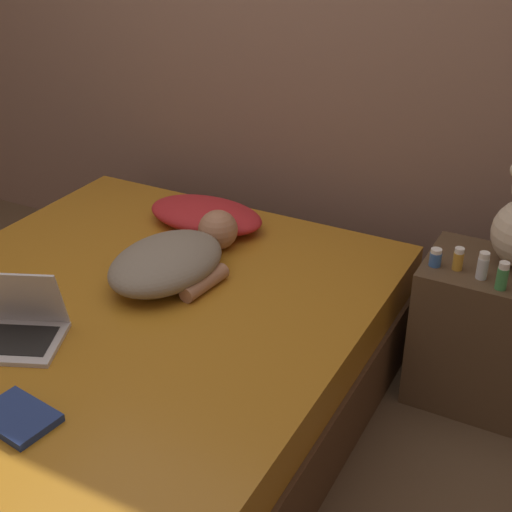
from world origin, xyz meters
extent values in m
plane|color=brown|center=(0.00, 0.00, 0.00)|extent=(12.00, 12.00, 0.00)
cube|color=#846656|center=(0.00, 1.22, 1.30)|extent=(8.00, 0.06, 2.60)
cube|color=#4C331E|center=(0.00, 0.00, 0.15)|extent=(1.69, 1.88, 0.30)
cube|color=#B2721E|center=(0.00, 0.00, 0.38)|extent=(1.65, 1.84, 0.17)
cube|color=brown|center=(1.17, 0.69, 0.29)|extent=(0.54, 0.40, 0.57)
ellipsoid|color=red|center=(-0.07, 0.67, 0.52)|extent=(0.53, 0.31, 0.11)
ellipsoid|color=gray|center=(0.05, 0.20, 0.54)|extent=(0.41, 0.54, 0.15)
sphere|color=#A87556|center=(0.08, 0.52, 0.55)|extent=(0.16, 0.16, 0.16)
cylinder|color=#A87556|center=(0.21, 0.21, 0.50)|extent=(0.08, 0.23, 0.06)
cube|color=silver|center=(-0.15, -0.37, 0.47)|extent=(0.36, 0.33, 0.02)
cube|color=black|center=(-0.15, -0.37, 0.48)|extent=(0.28, 0.25, 0.00)
cube|color=silver|center=(-0.18, -0.30, 0.59)|extent=(0.29, 0.19, 0.22)
cube|color=black|center=(-0.18, -0.30, 0.59)|extent=(0.26, 0.17, 0.20)
cylinder|color=#3866B2|center=(0.95, 0.59, 0.60)|extent=(0.04, 0.04, 0.05)
cylinder|color=white|center=(0.95, 0.59, 0.63)|extent=(0.04, 0.04, 0.01)
cylinder|color=gold|center=(1.03, 0.60, 0.61)|extent=(0.04, 0.04, 0.07)
cylinder|color=white|center=(1.03, 0.60, 0.65)|extent=(0.03, 0.03, 0.02)
cylinder|color=silver|center=(1.12, 0.58, 0.61)|extent=(0.04, 0.04, 0.08)
cylinder|color=white|center=(1.12, 0.58, 0.66)|extent=(0.04, 0.04, 0.02)
cylinder|color=#3D8E4C|center=(1.19, 0.54, 0.61)|extent=(0.04, 0.04, 0.08)
cylinder|color=white|center=(1.19, 0.54, 0.66)|extent=(0.04, 0.04, 0.02)
cube|color=navy|center=(0.12, -0.64, 0.48)|extent=(0.23, 0.18, 0.02)
camera|label=1|loc=(1.43, -1.69, 1.83)|focal=50.00mm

